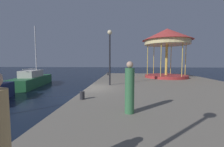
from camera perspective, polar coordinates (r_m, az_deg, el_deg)
ground_plane at (r=11.15m, az=-9.38°, el=-9.38°), size 120.00×120.00×0.00m
quay_dock at (r=11.28m, az=22.03°, el=-7.40°), size 12.01×26.82×0.80m
sailboat_green at (r=18.51m, az=-28.10°, el=-2.17°), size 3.11×7.33×6.73m
carousel at (r=18.80m, az=20.13°, el=11.49°), size 5.63×5.63×5.65m
lamp_post_mid_promenade at (r=11.95m, az=-0.86°, el=9.75°), size 0.36×0.36×4.32m
bollard_south at (r=20.58m, az=-1.63°, el=-0.10°), size 0.24×0.24×0.40m
bollard_center at (r=7.67m, az=-11.24°, el=-8.13°), size 0.24×0.24×0.40m
person_mid_promenade at (r=5.47m, az=6.70°, el=-5.87°), size 0.34×0.34×1.88m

